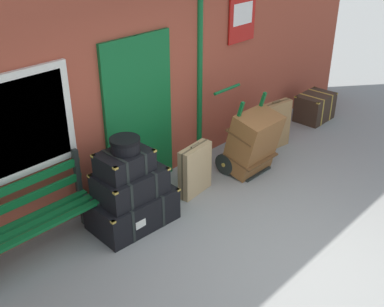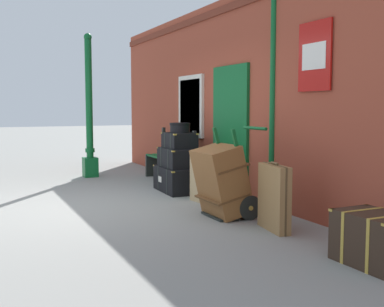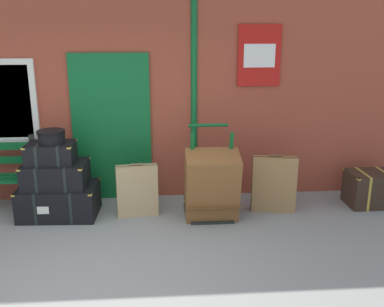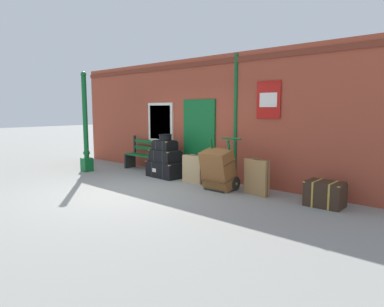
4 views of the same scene
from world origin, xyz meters
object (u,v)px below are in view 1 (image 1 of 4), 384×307
at_px(suitcase_tan, 274,126).
at_px(corner_trunk, 315,107).
at_px(platform_bench, 28,224).
at_px(round_hatbox, 125,144).
at_px(steamer_trunk_middle, 130,183).
at_px(large_brown_trunk, 253,143).
at_px(steamer_trunk_top, 125,162).
at_px(porters_trolley, 242,152).
at_px(suitcase_brown, 195,170).
at_px(steamer_trunk_base, 132,209).

height_order(suitcase_tan, corner_trunk, suitcase_tan).
distance_m(platform_bench, round_hatbox, 1.35).
relative_size(steamer_trunk_middle, round_hatbox, 2.37).
bearing_deg(large_brown_trunk, steamer_trunk_top, 171.86).
relative_size(round_hatbox, large_brown_trunk, 0.37).
xyz_separation_m(platform_bench, round_hatbox, (1.15, -0.31, 0.65)).
relative_size(platform_bench, round_hatbox, 4.54).
height_order(platform_bench, corner_trunk, platform_bench).
bearing_deg(steamer_trunk_middle, corner_trunk, 0.83).
relative_size(porters_trolley, large_brown_trunk, 1.23).
relative_size(platform_bench, large_brown_trunk, 1.67).
xyz_separation_m(steamer_trunk_middle, steamer_trunk_top, (-0.04, 0.02, 0.29)).
xyz_separation_m(large_brown_trunk, suitcase_brown, (-0.97, 0.22, -0.13)).
distance_m(steamer_trunk_top, corner_trunk, 4.43).
bearing_deg(steamer_trunk_top, steamer_trunk_middle, -25.33).
relative_size(round_hatbox, porters_trolley, 0.30).
bearing_deg(steamer_trunk_middle, steamer_trunk_base, 27.72).
distance_m(round_hatbox, suitcase_tan, 3.00).
bearing_deg(steamer_trunk_top, round_hatbox, -2.80).
bearing_deg(steamer_trunk_top, steamer_trunk_base, -14.44).
bearing_deg(large_brown_trunk, suitcase_brown, 167.40).
bearing_deg(steamer_trunk_middle, suitcase_tan, -0.95).
xyz_separation_m(steamer_trunk_middle, large_brown_trunk, (2.02, -0.28, -0.10)).
distance_m(steamer_trunk_base, suitcase_brown, 1.05).
relative_size(steamer_trunk_base, large_brown_trunk, 1.09).
distance_m(large_brown_trunk, suitcase_tan, 0.91).
xyz_separation_m(suitcase_brown, corner_trunk, (3.29, 0.12, -0.11)).
bearing_deg(large_brown_trunk, platform_bench, 169.25).
bearing_deg(round_hatbox, steamer_trunk_top, 177.20).
bearing_deg(steamer_trunk_top, suitcase_tan, -1.34).
relative_size(suitcase_brown, corner_trunk, 1.05).
bearing_deg(steamer_trunk_middle, steamer_trunk_top, 154.67).
relative_size(steamer_trunk_base, corner_trunk, 1.49).
bearing_deg(suitcase_brown, steamer_trunk_middle, 176.82).
bearing_deg(corner_trunk, steamer_trunk_middle, -179.17).
bearing_deg(steamer_trunk_middle, platform_bench, 164.17).
xyz_separation_m(porters_trolley, large_brown_trunk, (-0.00, -0.18, 0.21)).
height_order(round_hatbox, corner_trunk, round_hatbox).
distance_m(steamer_trunk_middle, round_hatbox, 0.52).
bearing_deg(large_brown_trunk, steamer_trunk_middle, 172.26).
bearing_deg(round_hatbox, steamer_trunk_base, -24.29).
bearing_deg(corner_trunk, steamer_trunk_base, -179.26).
bearing_deg(round_hatbox, steamer_trunk_middle, -48.98).
height_order(platform_bench, suitcase_brown, platform_bench).
height_order(round_hatbox, suitcase_brown, round_hatbox).
xyz_separation_m(platform_bench, suitcase_brown, (2.22, -0.39, -0.10)).
bearing_deg(suitcase_brown, round_hatbox, 175.84).
height_order(platform_bench, porters_trolley, porters_trolley).
xyz_separation_m(steamer_trunk_top, corner_trunk, (4.38, 0.04, -0.63)).
relative_size(porters_trolley, suitcase_brown, 1.61).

